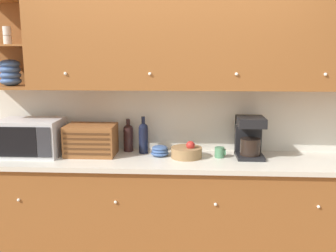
% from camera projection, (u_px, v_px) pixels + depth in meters
% --- Properties ---
extents(ground_plane, '(24.00, 24.00, 0.00)m').
position_uv_depth(ground_plane, '(169.00, 240.00, 3.70)').
color(ground_plane, '#896647').
extents(wall_back, '(5.60, 0.06, 2.60)m').
position_uv_depth(wall_back, '(169.00, 109.00, 3.48)').
color(wall_back, silver).
rests_on(wall_back, ground_plane).
extents(counter_unit, '(3.22, 0.63, 0.92)m').
position_uv_depth(counter_unit, '(167.00, 208.00, 3.31)').
color(counter_unit, '#935628').
rests_on(counter_unit, ground_plane).
extents(backsplash_panel, '(3.20, 0.01, 0.59)m').
position_uv_depth(backsplash_panel, '(169.00, 119.00, 3.46)').
color(backsplash_panel, silver).
rests_on(backsplash_panel, counter_unit).
extents(upper_cabinets, '(3.20, 0.40, 0.76)m').
position_uv_depth(upper_cabinets, '(187.00, 44.00, 3.15)').
color(upper_cabinets, '#935628').
rests_on(upper_cabinets, backsplash_panel).
extents(microwave, '(0.53, 0.37, 0.32)m').
position_uv_depth(microwave, '(31.00, 137.00, 3.30)').
color(microwave, silver).
rests_on(microwave, counter_unit).
extents(bread_box, '(0.43, 0.31, 0.27)m').
position_uv_depth(bread_box, '(91.00, 140.00, 3.31)').
color(bread_box, brown).
rests_on(bread_box, counter_unit).
extents(second_wine_bottle, '(0.09, 0.09, 0.30)m').
position_uv_depth(second_wine_bottle, '(128.00, 136.00, 3.44)').
color(second_wine_bottle, black).
rests_on(second_wine_bottle, counter_unit).
extents(wine_bottle, '(0.09, 0.09, 0.33)m').
position_uv_depth(wine_bottle, '(143.00, 137.00, 3.37)').
color(wine_bottle, black).
rests_on(wine_bottle, counter_unit).
extents(bowl_stack_on_counter, '(0.16, 0.16, 0.09)m').
position_uv_depth(bowl_stack_on_counter, '(160.00, 151.00, 3.29)').
color(bowl_stack_on_counter, '#3D5B93').
rests_on(bowl_stack_on_counter, counter_unit).
extents(fruit_basket, '(0.27, 0.27, 0.15)m').
position_uv_depth(fruit_basket, '(187.00, 152.00, 3.23)').
color(fruit_basket, '#937047').
rests_on(fruit_basket, counter_unit).
extents(mug, '(0.10, 0.08, 0.09)m').
position_uv_depth(mug, '(220.00, 152.00, 3.24)').
color(mug, '#4C845B').
rests_on(mug, counter_unit).
extents(coffee_maker, '(0.23, 0.27, 0.36)m').
position_uv_depth(coffee_maker, '(250.00, 136.00, 3.24)').
color(coffee_maker, black).
rests_on(coffee_maker, counter_unit).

